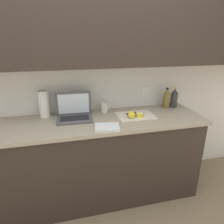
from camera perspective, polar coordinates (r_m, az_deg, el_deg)
name	(u,v)px	position (r m, az deg, el deg)	size (l,w,h in m)	color
ground_plane	(100,193)	(2.50, -3.51, -22.16)	(12.00, 12.00, 0.00)	#847056
wall_back	(92,52)	(2.09, -5.68, 16.75)	(5.20, 0.38, 2.60)	white
counter_unit	(97,159)	(2.21, -4.26, -13.17)	(2.17, 0.63, 0.92)	#332823
laptop	(74,113)	(2.06, -10.73, -0.18)	(0.36, 0.26, 0.26)	#515156
cutting_board	(136,115)	(2.12, 6.76, -0.99)	(0.39, 0.28, 0.01)	silver
knife	(135,113)	(2.15, 6.57, -0.34)	(0.31, 0.09, 0.02)	silver
lemon_half_cut	(140,115)	(2.07, 7.90, -0.84)	(0.08, 0.08, 0.04)	yellow
lemon_whole_beside	(131,115)	(2.02, 5.57, -0.76)	(0.07, 0.07, 0.07)	yellow
bottle_green_soda	(167,99)	(2.41, 15.31, 3.68)	(0.07, 0.07, 0.24)	olive
bottle_oil_tall	(174,98)	(2.46, 17.34, 3.81)	(0.08, 0.08, 0.24)	#333338
measuring_cup	(104,107)	(2.20, -2.22, 1.34)	(0.10, 0.08, 0.11)	silver
paper_towel_roll	(44,104)	(2.16, -18.90, 2.17)	(0.10, 0.10, 0.28)	white
dish_towel	(107,127)	(1.81, -1.41, -4.33)	(0.22, 0.16, 0.02)	white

